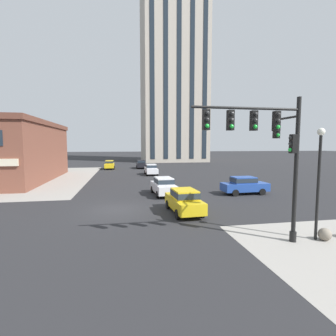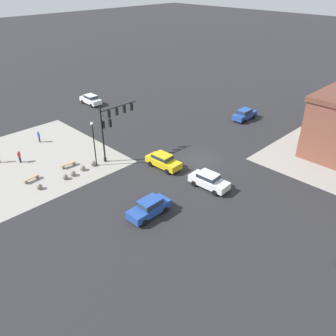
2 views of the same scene
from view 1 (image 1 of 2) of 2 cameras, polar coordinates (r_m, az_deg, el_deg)
name	(u,v)px [view 1 (image 1 of 2)]	position (r m, az deg, el deg)	size (l,w,h in m)	color
ground_plane	(117,210)	(19.24, -11.47, -9.15)	(320.00, 320.00, 0.00)	#262628
traffic_signal_main	(271,144)	(12.97, 22.12, 5.00)	(5.37, 2.09, 6.99)	black
bollard_sphere_curb_a	(325,234)	(15.18, 31.80, -12.56)	(0.63, 0.63, 0.63)	gray
street_lamp_corner_near	(319,171)	(14.48, 30.85, -0.55)	(0.36, 0.36, 5.56)	black
car_main_northbound_near	(164,185)	(24.02, -1.00, -3.93)	(2.10, 4.50, 1.68)	silver
car_main_northbound_far	(244,185)	(25.55, 16.78, -3.60)	(4.43, 1.95, 1.68)	#23479E
car_main_southbound_near	(141,164)	(51.55, -6.06, 0.96)	(1.96, 4.43, 1.68)	black
car_main_southbound_far	(110,164)	(51.06, -13.01, 0.81)	(1.91, 4.41, 1.68)	gold
car_cross_eastbound	(151,169)	(40.29, -3.82, -0.22)	(1.92, 4.41, 1.68)	silver
car_cross_westbound	(184,200)	(17.77, 3.67, -7.22)	(2.06, 4.49, 1.68)	gold
residential_tower_skyline_right	(172,70)	(79.13, 1.01, 21.15)	(17.85, 18.17, 52.82)	#B2A899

